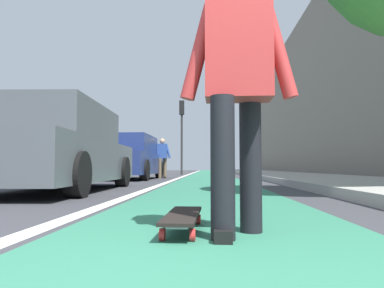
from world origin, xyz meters
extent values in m
plane|color=#38383D|center=(10.00, 0.00, 0.00)|extent=(80.00, 80.00, 0.00)
cube|color=#2D7256|center=(24.00, 0.00, 0.00)|extent=(56.00, 2.03, 0.00)
cube|color=silver|center=(20.00, 1.16, 0.00)|extent=(52.00, 0.16, 0.01)
cube|color=#9E9B93|center=(18.00, -3.24, 0.07)|extent=(52.00, 3.20, 0.15)
cube|color=gray|center=(22.00, -6.28, 4.83)|extent=(40.00, 1.20, 9.66)
cylinder|color=red|center=(1.82, 0.28, 0.04)|extent=(0.07, 0.03, 0.07)
cylinder|color=red|center=(1.82, 0.11, 0.04)|extent=(0.07, 0.03, 0.07)
cylinder|color=red|center=(1.22, 0.30, 0.04)|extent=(0.07, 0.03, 0.07)
cylinder|color=red|center=(1.22, 0.13, 0.04)|extent=(0.07, 0.03, 0.07)
cube|color=silver|center=(1.82, 0.20, 0.08)|extent=(0.06, 0.12, 0.02)
cube|color=silver|center=(1.22, 0.21, 0.08)|extent=(0.06, 0.12, 0.02)
cube|color=black|center=(1.52, 0.21, 0.10)|extent=(0.85, 0.22, 0.02)
cylinder|color=black|center=(1.25, -0.04, 0.41)|extent=(0.14, 0.14, 0.82)
cylinder|color=black|center=(1.51, -0.23, 0.41)|extent=(0.14, 0.14, 0.82)
cube|color=black|center=(1.25, -0.04, 0.04)|extent=(0.26, 0.11, 0.07)
cube|color=#B22D2D|center=(1.37, -0.14, 1.12)|extent=(0.25, 0.41, 0.60)
cylinder|color=#B22D2D|center=(1.37, 0.10, 1.12)|extent=(0.10, 0.24, 0.60)
cylinder|color=#B22D2D|center=(1.36, -0.38, 1.12)|extent=(0.10, 0.24, 0.60)
cube|color=#4C5156|center=(5.36, 2.66, 0.52)|extent=(4.63, 1.86, 0.70)
cube|color=#4C5156|center=(5.21, 2.66, 1.17)|extent=(2.56, 1.67, 0.60)
cube|color=#4C606B|center=(6.48, 2.69, 1.17)|extent=(0.08, 1.53, 0.51)
cylinder|color=black|center=(6.77, 3.52, 0.31)|extent=(0.63, 0.24, 0.63)
cylinder|color=black|center=(6.81, 1.87, 0.31)|extent=(0.63, 0.24, 0.63)
cylinder|color=black|center=(3.96, 1.80, 0.31)|extent=(0.63, 0.24, 0.63)
cube|color=navy|center=(11.52, 2.78, 0.54)|extent=(4.49, 1.87, 0.70)
cube|color=navy|center=(11.37, 2.79, 1.19)|extent=(2.48, 1.68, 0.60)
cube|color=#4C606B|center=(12.59, 2.76, 1.19)|extent=(0.08, 1.55, 0.51)
cylinder|color=black|center=(12.92, 3.59, 0.33)|extent=(0.66, 0.24, 0.65)
cylinder|color=black|center=(12.88, 1.91, 0.33)|extent=(0.66, 0.24, 0.65)
cylinder|color=black|center=(10.16, 3.65, 0.33)|extent=(0.66, 0.24, 0.65)
cylinder|color=black|center=(10.12, 1.98, 0.33)|extent=(0.66, 0.24, 0.65)
cylinder|color=#2D2D2D|center=(19.67, 1.56, 1.71)|extent=(0.12, 0.12, 3.42)
cube|color=black|center=(19.67, 1.56, 3.82)|extent=(0.24, 0.28, 0.80)
sphere|color=red|center=(19.80, 1.56, 4.08)|extent=(0.16, 0.16, 0.16)
sphere|color=#392907|center=(19.80, 1.56, 3.82)|extent=(0.16, 0.16, 0.16)
sphere|color=black|center=(19.80, 1.56, 3.56)|extent=(0.16, 0.16, 0.16)
cylinder|color=brown|center=(12.70, 1.67, 0.37)|extent=(0.13, 0.13, 0.74)
cylinder|color=brown|center=(12.46, 1.84, 0.37)|extent=(0.13, 0.13, 0.74)
cube|color=black|center=(12.70, 1.67, 0.03)|extent=(0.24, 0.09, 0.06)
cube|color=#2D4C99|center=(12.59, 1.76, 1.02)|extent=(0.22, 0.36, 0.54)
cylinder|color=#2D4C99|center=(12.59, 1.55, 1.02)|extent=(0.08, 0.21, 0.55)
cylinder|color=#2D4C99|center=(12.59, 1.98, 1.02)|extent=(0.08, 0.21, 0.55)
sphere|color=tan|center=(12.59, 1.76, 1.39)|extent=(0.20, 0.20, 0.20)
camera|label=1|loc=(-0.82, 0.04, 0.41)|focal=33.84mm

